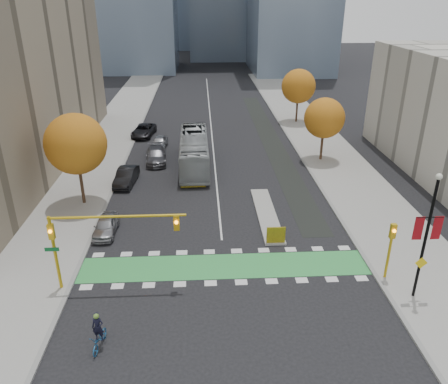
{
  "coord_description": "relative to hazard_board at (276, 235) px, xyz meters",
  "views": [
    {
      "loc": [
        -1.37,
        -23.79,
        17.16
      ],
      "look_at": [
        0.29,
        7.3,
        3.0
      ],
      "focal_mm": 35.0,
      "sensor_mm": 36.0,
      "label": 1
    }
  ],
  "objects": [
    {
      "name": "traffic_signal_west",
      "position": [
        -11.93,
        -4.71,
        3.23
      ],
      "size": [
        8.53,
        0.56,
        5.2
      ],
      "color": "#BF9914",
      "rests_on": "ground"
    },
    {
      "name": "parked_car_b",
      "position": [
        -12.88,
        12.21,
        -0.02
      ],
      "size": [
        2.09,
        4.87,
        1.56
      ],
      "primitive_type": "imported",
      "rotation": [
        0.0,
        0.0,
        -0.1
      ],
      "color": "black",
      "rests_on": "ground"
    },
    {
      "name": "cyclist",
      "position": [
        -11.0,
        -9.9,
        -0.07
      ],
      "size": [
        0.93,
        1.98,
        2.2
      ],
      "rotation": [
        0.0,
        0.0,
        -0.14
      ],
      "color": "#1E568A",
      "rests_on": "ground"
    },
    {
      "name": "parked_car_d",
      "position": [
        -13.0,
        28.2,
        -0.05
      ],
      "size": [
        3.18,
        5.67,
        1.5
      ],
      "primitive_type": "imported",
      "rotation": [
        0.0,
        0.0,
        -0.13
      ],
      "color": "black",
      "rests_on": "ground"
    },
    {
      "name": "hazard_board",
      "position": [
        0.0,
        0.0,
        0.0
      ],
      "size": [
        1.4,
        0.12,
        1.3
      ],
      "primitive_type": "cube",
      "color": "yellow",
      "rests_on": "median_island"
    },
    {
      "name": "parked_car_e",
      "position": [
        -10.5,
        23.2,
        -0.09
      ],
      "size": [
        1.96,
        4.27,
        1.42
      ],
      "primitive_type": "imported",
      "rotation": [
        0.0,
        0.0,
        -0.07
      ],
      "color": "gray",
      "rests_on": "ground"
    },
    {
      "name": "ground",
      "position": [
        -4.0,
        -4.2,
        -0.8
      ],
      "size": [
        300.0,
        300.0,
        0.0
      ],
      "primitive_type": "plane",
      "color": "black",
      "rests_on": "ground"
    },
    {
      "name": "sidewalk_east",
      "position": [
        9.5,
        15.8,
        -0.73
      ],
      "size": [
        7.0,
        120.0,
        0.15
      ],
      "primitive_type": "cube",
      "color": "gray",
      "rests_on": "ground"
    },
    {
      "name": "tree_east_near",
      "position": [
        8.0,
        17.8,
        4.06
      ],
      "size": [
        4.4,
        4.4,
        7.08
      ],
      "color": "#332114",
      "rests_on": "ground"
    },
    {
      "name": "tree_east_far",
      "position": [
        8.5,
        33.8,
        4.44
      ],
      "size": [
        4.8,
        4.8,
        7.65
      ],
      "color": "#332114",
      "rests_on": "ground"
    },
    {
      "name": "bus",
      "position": [
        -6.21,
        16.68,
        0.95
      ],
      "size": [
        3.11,
        12.62,
        3.51
      ],
      "primitive_type": "imported",
      "rotation": [
        0.0,
        0.0,
        0.01
      ],
      "color": "#979C9D",
      "rests_on": "ground"
    },
    {
      "name": "sidewalk_west",
      "position": [
        -17.5,
        15.8,
        -0.73
      ],
      "size": [
        7.0,
        120.0,
        0.15
      ],
      "primitive_type": "cube",
      "color": "gray",
      "rests_on": "ground"
    },
    {
      "name": "median_island",
      "position": [
        0.0,
        4.8,
        -0.72
      ],
      "size": [
        1.6,
        10.0,
        0.16
      ],
      "primitive_type": "cube",
      "color": "gray",
      "rests_on": "ground"
    },
    {
      "name": "bike_lane_paint",
      "position": [
        3.5,
        25.8,
        -0.8
      ],
      "size": [
        2.5,
        50.0,
        0.01
      ],
      "primitive_type": "cube",
      "color": "black",
      "rests_on": "ground"
    },
    {
      "name": "centre_line",
      "position": [
        -4.0,
        35.8,
        -0.8
      ],
      "size": [
        0.15,
        70.0,
        0.01
      ],
      "primitive_type": "cube",
      "color": "silver",
      "rests_on": "ground"
    },
    {
      "name": "parked_car_a",
      "position": [
        -13.0,
        2.35,
        -0.11
      ],
      "size": [
        1.66,
        4.05,
        1.37
      ],
      "primitive_type": "imported",
      "rotation": [
        0.0,
        0.0,
        -0.01
      ],
      "color": "#939398",
      "rests_on": "ground"
    },
    {
      "name": "banner_lamppost",
      "position": [
        7.5,
        -6.7,
        3.81
      ],
      "size": [
        1.65,
        0.36,
        8.28
      ],
      "color": "black",
      "rests_on": "ground"
    },
    {
      "name": "curb_east",
      "position": [
        6.0,
        15.8,
        -0.73
      ],
      "size": [
        0.3,
        120.0,
        0.16
      ],
      "primitive_type": "cube",
      "color": "gray",
      "rests_on": "ground"
    },
    {
      "name": "curb_west",
      "position": [
        -14.0,
        15.8,
        -0.73
      ],
      "size": [
        0.3,
        120.0,
        0.16
      ],
      "primitive_type": "cube",
      "color": "gray",
      "rests_on": "ground"
    },
    {
      "name": "bike_crossing",
      "position": [
        -4.0,
        -2.7,
        -0.79
      ],
      "size": [
        20.0,
        3.0,
        0.01
      ],
      "primitive_type": "cube",
      "color": "green",
      "rests_on": "ground"
    },
    {
      "name": "parked_car_c",
      "position": [
        -10.5,
        18.2,
        -0.02
      ],
      "size": [
        2.63,
        5.53,
        1.56
      ],
      "primitive_type": "imported",
      "rotation": [
        0.0,
        0.0,
        0.09
      ],
      "color": "#504F54",
      "rests_on": "ground"
    },
    {
      "name": "traffic_signal_east",
      "position": [
        6.5,
        -4.71,
        1.93
      ],
      "size": [
        0.35,
        0.43,
        4.1
      ],
      "color": "#BF9914",
      "rests_on": "ground"
    },
    {
      "name": "tree_west",
      "position": [
        -16.0,
        7.8,
        4.82
      ],
      "size": [
        5.2,
        5.2,
        8.22
      ],
      "color": "#332114",
      "rests_on": "ground"
    }
  ]
}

